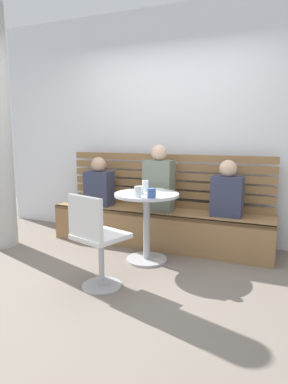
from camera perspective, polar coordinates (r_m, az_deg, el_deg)
ground at (r=3.26m, az=-5.27°, el=-14.92°), size 8.00×8.00×0.00m
back_wall at (r=4.47m, az=4.64°, el=10.86°), size 5.20×0.10×2.90m
booth_bench at (r=4.21m, az=2.49°, el=-5.94°), size 2.70×0.52×0.44m
booth_backrest at (r=4.32m, az=3.68°, el=1.98°), size 2.65×0.04×0.67m
cafe_table at (r=3.63m, az=0.44°, el=-3.65°), size 0.68×0.68×0.74m
white_chair at (r=3.00m, az=-8.12°, el=-7.65°), size 0.50×0.50×0.85m
person_adult at (r=4.07m, az=2.50°, el=1.77°), size 0.34×0.22×0.79m
person_child_left at (r=4.43m, az=-7.52°, el=1.28°), size 0.34×0.22×0.62m
person_child_middle at (r=3.92m, az=13.70°, el=0.06°), size 0.34×0.22×0.63m
cup_glass_short at (r=3.55m, az=-0.69°, el=0.36°), size 0.08×0.08×0.08m
cup_glass_tall at (r=3.69m, az=0.22°, el=1.02°), size 0.07×0.07×0.12m
cup_water_clear at (r=3.33m, az=-1.04°, el=0.01°), size 0.07×0.07×0.11m
cup_mug_blue at (r=3.31m, az=1.27°, el=-0.20°), size 0.08×0.08×0.09m
plate_small at (r=3.78m, az=2.17°, el=0.41°), size 0.17×0.17×0.01m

